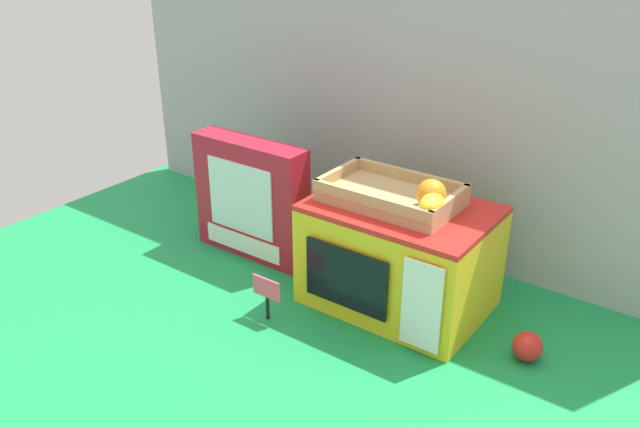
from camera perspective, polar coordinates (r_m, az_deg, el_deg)
ground_plane at (r=1.58m, az=0.12°, el=-5.24°), size 1.70×1.70×0.00m
display_back_panel at (r=1.63m, az=5.65°, el=10.65°), size 1.61×0.03×0.79m
toy_microwave at (r=1.42m, az=6.81°, el=-3.74°), size 0.38×0.27×0.23m
food_groups_crate at (r=1.36m, az=6.79°, el=1.49°), size 0.28×0.17×0.08m
cookie_set_box at (r=1.62m, az=-6.02°, el=1.28°), size 0.31×0.08×0.30m
price_sign at (r=1.39m, az=-4.67°, el=-6.84°), size 0.07×0.01×0.10m
loose_toy_apple at (r=1.35m, az=17.59°, el=-10.97°), size 0.06×0.06×0.06m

